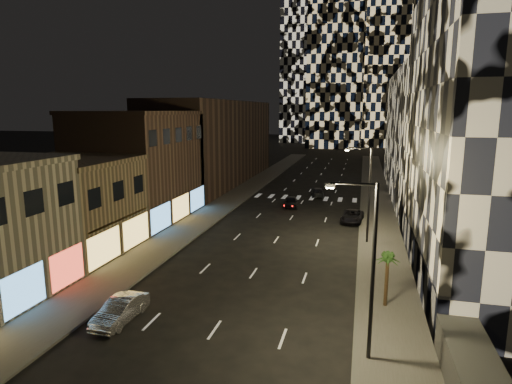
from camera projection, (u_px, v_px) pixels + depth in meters
The scene contains 18 objects.
sidewalk_left at pixel (239, 194), 64.22m from camera, with size 4.00×120.00×0.15m, color #47443F.
sidewalk_right at pixel (377, 201), 59.43m from camera, with size 4.00×120.00×0.15m, color #47443F.
curb_left at pixel (252, 195), 63.71m from camera, with size 0.20×120.00×0.15m, color #4C4C47.
curb_right at pixel (361, 200), 59.93m from camera, with size 0.20×120.00×0.15m, color #4C4C47.
retail_tan at pixel (69, 208), 37.53m from camera, with size 10.00×10.00×8.00m, color #786648.
retail_brown at pixel (139, 168), 49.06m from camera, with size 10.00×15.00×12.00m, color #4F392D.
retail_filler_left at pixel (216, 142), 74.11m from camera, with size 10.00×40.00×14.00m, color #4F392D.
midrise_base at pixel (415, 249), 34.32m from camera, with size 0.60×25.00×3.00m, color #383838.
plinth_right at pixel (474, 379), 18.53m from camera, with size 2.00×8.00×2.00m, color #383838.
midrise_filler_right at pixel (450, 134), 62.02m from camera, with size 16.00×40.00×18.00m, color #232326.
tower_center_low at pixel (339, 1), 139.09m from camera, with size 18.00×18.00×95.00m, color black.
streetlight_near at pixel (368, 259), 20.73m from camera, with size 2.55×0.25×9.00m.
streetlight_far at pixel (367, 188), 39.78m from camera, with size 2.55×0.25×9.00m.
car_silver_parked at pixel (120, 310), 25.54m from camera, with size 1.50×4.31×1.42m, color #ABABB0.
car_dark_midlane at pixel (291, 202), 55.75m from camera, with size 1.65×4.10×1.40m, color black.
car_dark_oncoming at pixel (318, 192), 62.73m from camera, with size 1.81×4.46×1.30m, color black.
car_dark_rightlane at pixel (352, 216), 48.35m from camera, with size 2.22×4.81×1.34m, color black.
palm_tree at pixel (388, 262), 26.91m from camera, with size 1.82×1.79×3.56m.
Camera 1 is at (7.87, -10.48, 12.48)m, focal length 30.00 mm.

